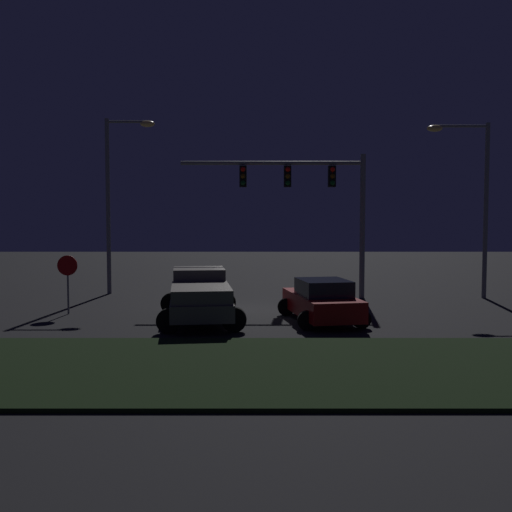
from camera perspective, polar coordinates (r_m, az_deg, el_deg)
The scene contains 8 objects.
ground_plane at distance 23.83m, azimuth -0.91°, elevation -5.13°, with size 80.00×80.00×0.00m, color black.
grass_median at distance 14.63m, azimuth -1.41°, elevation -10.57°, with size 25.75×6.53×0.10m, color black.
pickup_truck at distance 21.10m, azimuth -5.53°, elevation -3.55°, with size 3.32×5.60×1.80m.
car_sedan at distance 21.06m, azimuth 6.16°, elevation -4.28°, with size 2.98×4.65×1.51m.
traffic_signal_gantry at distance 27.14m, azimuth 4.91°, elevation 6.31°, with size 8.32×0.56×6.50m.
street_lamp_left at distance 29.29m, azimuth -13.25°, elevation 6.63°, with size 2.37×0.44×8.32m.
street_lamp_right at distance 28.72m, azimuth 19.89°, elevation 6.17°, with size 2.83×0.44×7.88m.
stop_sign at distance 23.61m, azimuth -17.69°, elevation -1.56°, with size 0.76×0.08×2.23m.
Camera 1 is at (0.32, -23.54, 3.66)m, focal length 41.91 mm.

